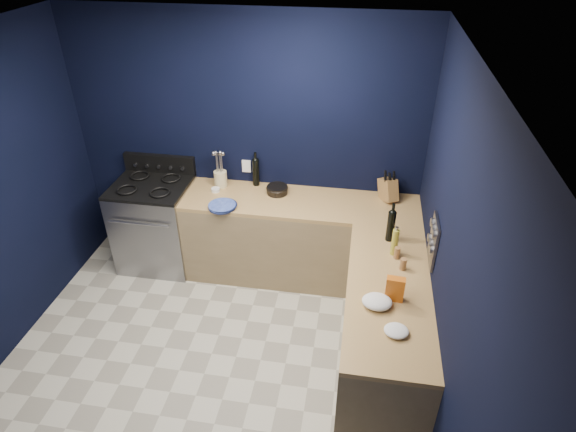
% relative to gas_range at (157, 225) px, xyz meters
% --- Properties ---
extents(floor, '(3.50, 3.50, 0.02)m').
position_rel_gas_range_xyz_m(floor, '(0.93, -1.42, -0.47)').
color(floor, beige).
rests_on(floor, ground).
extents(ceiling, '(3.50, 3.50, 0.02)m').
position_rel_gas_range_xyz_m(ceiling, '(0.93, -1.42, 2.15)').
color(ceiling, silver).
rests_on(ceiling, ground).
extents(wall_back, '(3.50, 0.02, 2.60)m').
position_rel_gas_range_xyz_m(wall_back, '(0.93, 0.34, 0.84)').
color(wall_back, black).
rests_on(wall_back, ground).
extents(wall_right, '(0.02, 3.50, 2.60)m').
position_rel_gas_range_xyz_m(wall_right, '(2.69, -1.42, 0.84)').
color(wall_right, black).
rests_on(wall_right, ground).
extents(cab_back, '(2.30, 0.63, 0.86)m').
position_rel_gas_range_xyz_m(cab_back, '(1.53, 0.02, -0.03)').
color(cab_back, '#8D7652').
rests_on(cab_back, floor).
extents(top_back, '(2.30, 0.63, 0.04)m').
position_rel_gas_range_xyz_m(top_back, '(1.53, 0.02, 0.42)').
color(top_back, brown).
rests_on(top_back, cab_back).
extents(cab_right, '(0.63, 1.67, 0.86)m').
position_rel_gas_range_xyz_m(cab_right, '(2.37, -1.13, -0.03)').
color(cab_right, '#8D7652').
rests_on(cab_right, floor).
extents(top_right, '(0.63, 1.67, 0.04)m').
position_rel_gas_range_xyz_m(top_right, '(2.37, -1.13, 0.42)').
color(top_right, brown).
rests_on(top_right, cab_right).
extents(gas_range, '(0.76, 0.66, 0.92)m').
position_rel_gas_range_xyz_m(gas_range, '(0.00, 0.00, 0.00)').
color(gas_range, gray).
rests_on(gas_range, floor).
extents(oven_door, '(0.59, 0.02, 0.42)m').
position_rel_gas_range_xyz_m(oven_door, '(0.00, -0.32, -0.01)').
color(oven_door, black).
rests_on(oven_door, gas_range).
extents(cooktop, '(0.76, 0.66, 0.03)m').
position_rel_gas_range_xyz_m(cooktop, '(0.00, 0.00, 0.48)').
color(cooktop, black).
rests_on(cooktop, gas_range).
extents(backguard, '(0.76, 0.06, 0.20)m').
position_rel_gas_range_xyz_m(backguard, '(0.00, 0.30, 0.58)').
color(backguard, black).
rests_on(backguard, gas_range).
extents(spice_panel, '(0.02, 0.28, 0.38)m').
position_rel_gas_range_xyz_m(spice_panel, '(2.67, -0.87, 0.72)').
color(spice_panel, gray).
rests_on(spice_panel, wall_right).
extents(wall_outlet, '(0.09, 0.02, 0.13)m').
position_rel_gas_range_xyz_m(wall_outlet, '(0.93, 0.32, 0.62)').
color(wall_outlet, white).
rests_on(wall_outlet, wall_back).
extents(plate_stack, '(0.31, 0.31, 0.03)m').
position_rel_gas_range_xyz_m(plate_stack, '(0.81, -0.22, 0.46)').
color(plate_stack, navy).
rests_on(plate_stack, top_back).
extents(ramekin, '(0.09, 0.09, 0.03)m').
position_rel_gas_range_xyz_m(ramekin, '(0.66, 0.07, 0.46)').
color(ramekin, white).
rests_on(ramekin, top_back).
extents(utensil_crock, '(0.17, 0.17, 0.16)m').
position_rel_gas_range_xyz_m(utensil_crock, '(0.69, 0.19, 0.52)').
color(utensil_crock, beige).
rests_on(utensil_crock, top_back).
extents(wine_bottle_back, '(0.09, 0.09, 0.28)m').
position_rel_gas_range_xyz_m(wine_bottle_back, '(1.04, 0.27, 0.58)').
color(wine_bottle_back, black).
rests_on(wine_bottle_back, top_back).
extents(lemon_basket, '(0.21, 0.21, 0.08)m').
position_rel_gas_range_xyz_m(lemon_basket, '(1.28, 0.13, 0.48)').
color(lemon_basket, black).
rests_on(lemon_basket, top_back).
extents(knife_block, '(0.22, 0.27, 0.26)m').
position_rel_gas_range_xyz_m(knife_block, '(2.36, 0.19, 0.55)').
color(knife_block, brown).
rests_on(knife_block, top_back).
extents(wine_bottle_right, '(0.08, 0.08, 0.28)m').
position_rel_gas_range_xyz_m(wine_bottle_right, '(2.37, -0.49, 0.58)').
color(wine_bottle_right, black).
rests_on(wine_bottle_right, top_right).
extents(oil_bottle, '(0.06, 0.06, 0.23)m').
position_rel_gas_range_xyz_m(oil_bottle, '(2.40, -0.69, 0.56)').
color(oil_bottle, '#9E992D').
rests_on(oil_bottle, top_right).
extents(spice_jar_near, '(0.06, 0.06, 0.10)m').
position_rel_gas_range_xyz_m(spice_jar_near, '(2.43, -0.75, 0.49)').
color(spice_jar_near, olive).
rests_on(spice_jar_near, top_right).
extents(spice_jar_far, '(0.06, 0.06, 0.10)m').
position_rel_gas_range_xyz_m(spice_jar_far, '(2.47, -0.88, 0.49)').
color(spice_jar_far, olive).
rests_on(spice_jar_far, top_right).
extents(crouton_bag, '(0.14, 0.07, 0.19)m').
position_rel_gas_range_xyz_m(crouton_bag, '(2.39, -1.25, 0.54)').
color(crouton_bag, '#B63506').
rests_on(crouton_bag, top_right).
extents(towel_front, '(0.26, 0.24, 0.08)m').
position_rel_gas_range_xyz_m(towel_front, '(2.27, -1.34, 0.48)').
color(towel_front, white).
rests_on(towel_front, top_right).
extents(towel_end, '(0.21, 0.21, 0.05)m').
position_rel_gas_range_xyz_m(towel_end, '(2.40, -1.58, 0.46)').
color(towel_end, white).
rests_on(towel_end, top_right).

